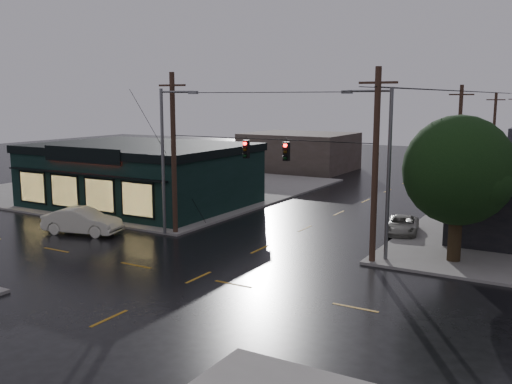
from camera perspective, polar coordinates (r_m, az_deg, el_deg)
The scene contains 15 objects.
ground_plane at distance 28.06m, azimuth -5.77°, elevation -8.50°, with size 160.00×160.00×0.00m, color black.
sidewalk_nw at distance 55.49m, azimuth -10.41°, elevation 0.43°, with size 28.00×28.00×0.15m, color gray.
pizza_shop at distance 46.62m, azimuth -11.45°, elevation 1.79°, with size 16.30×12.34×4.90m.
corner_tree at distance 31.02m, azimuth 19.60°, elevation 2.02°, with size 5.67×5.67×7.62m.
utility_pole_nw at distance 36.84m, azimuth -8.04°, elevation -4.18°, with size 2.00×0.32×10.15m, color black, non-canonical shape.
utility_pole_ne at distance 30.78m, azimuth 11.51°, elevation -7.02°, with size 2.00×0.32×10.15m, color black, non-canonical shape.
utility_pole_far_a at distance 51.14m, azimuth 19.31°, elevation -0.79°, with size 2.00×0.32×9.65m, color black, non-canonical shape.
utility_pole_far_b at distance 70.69m, azimuth 22.43°, elevation 1.73°, with size 2.00×0.32×9.15m, color black, non-canonical shape.
utility_pole_far_c at distance 90.44m, azimuth 24.20°, elevation 3.15°, with size 2.00×0.32×9.15m, color black, non-canonical shape.
span_signal_assembly at distance 32.26m, azimuth 1.00°, elevation 4.24°, with size 13.00×0.48×1.23m.
streetlight_nw at distance 36.49m, azimuth -9.10°, elevation -4.34°, with size 5.40×0.30×9.15m, color slate, non-canonical shape.
streetlight_ne at distance 31.27m, azimuth 12.80°, elevation -6.80°, with size 5.40×0.30×9.15m, color slate, non-canonical shape.
bg_building_west at distance 68.67m, azimuth 4.37°, elevation 4.06°, with size 12.00×10.00×4.40m, color #41362F.
sedan_cream at distance 38.02m, azimuth -16.99°, elevation -2.80°, with size 1.76×5.05×1.66m, color beige.
suv_silver at distance 37.55m, azimuth 14.42°, elevation -3.23°, with size 1.90×4.13×1.15m, color gray.
Camera 1 is at (15.77, -21.55, 8.63)m, focal length 40.00 mm.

